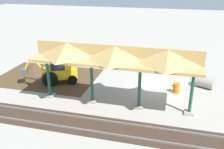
# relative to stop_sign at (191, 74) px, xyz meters

# --- Properties ---
(ground_plane) EXTENTS (120.00, 120.00, 0.00)m
(ground_plane) POSITION_rel_stop_sign_xyz_m (2.77, 0.17, -1.60)
(ground_plane) COLOR #9E998E
(dirt_work_zone) EXTENTS (9.89, 7.00, 0.01)m
(dirt_work_zone) POSITION_rel_stop_sign_xyz_m (13.90, 0.27, -1.59)
(dirt_work_zone) COLOR #4C3823
(dirt_work_zone) RESTS_ON ground
(platform_canopy) EXTENTS (12.62, 3.20, 4.90)m
(platform_canopy) POSITION_rel_stop_sign_xyz_m (5.82, 4.23, 2.56)
(platform_canopy) COLOR #9E998E
(platform_canopy) RESTS_ON ground
(rail_tracks) EXTENTS (60.00, 2.58, 0.15)m
(rail_tracks) POSITION_rel_stop_sign_xyz_m (2.77, 7.58, -1.57)
(rail_tracks) COLOR slate
(rail_tracks) RESTS_ON ground
(stop_sign) EXTENTS (0.63, 0.48, 2.22)m
(stop_sign) POSITION_rel_stop_sign_xyz_m (0.00, 0.00, 0.00)
(stop_sign) COLOR gray
(stop_sign) RESTS_ON ground
(backhoe) EXTENTS (5.18, 3.17, 2.82)m
(backhoe) POSITION_rel_stop_sign_xyz_m (12.10, 1.23, -0.33)
(backhoe) COLOR yellow
(backhoe) RESTS_ON ground
(dirt_mound) EXTENTS (5.66, 5.66, 2.11)m
(dirt_mound) POSITION_rel_stop_sign_xyz_m (15.85, -0.64, -1.60)
(dirt_mound) COLOR #4C3823
(dirt_mound) RESTS_ON ground
(concrete_pipe) EXTENTS (1.79, 1.57, 1.08)m
(concrete_pipe) POSITION_rel_stop_sign_xyz_m (-1.41, -1.08, -1.06)
(concrete_pipe) COLOR #9E9384
(concrete_pipe) RESTS_ON ground
(traffic_barrel) EXTENTS (0.56, 0.56, 0.90)m
(traffic_barrel) POSITION_rel_stop_sign_xyz_m (1.15, 0.76, -1.15)
(traffic_barrel) COLOR orange
(traffic_barrel) RESTS_ON ground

